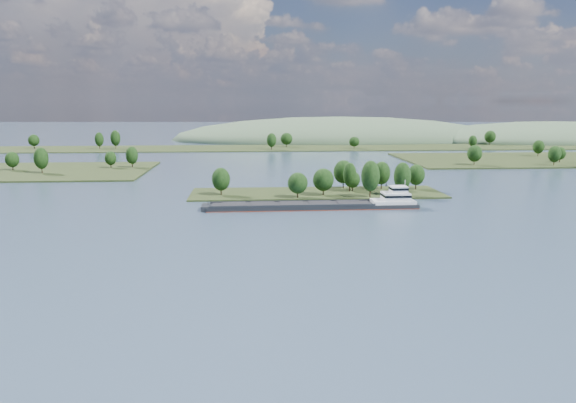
{
  "coord_description": "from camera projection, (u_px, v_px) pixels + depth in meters",
  "views": [
    {
      "loc": [
        -26.96,
        -40.14,
        36.56
      ],
      "look_at": [
        -14.98,
        130.0,
        6.0
      ],
      "focal_mm": 35.0,
      "sensor_mm": 36.0,
      "label": 1
    }
  ],
  "objects": [
    {
      "name": "hill_east",
      "position": [
        554.0,
        141.0,
        527.2
      ],
      "size": [
        260.0,
        140.0,
        36.0
      ],
      "primitive_type": "ellipsoid",
      "color": "#41593D",
      "rests_on": "ground"
    },
    {
      "name": "back_shoreline",
      "position": [
        291.0,
        147.0,
        440.6
      ],
      "size": [
        900.0,
        60.0,
        15.45
      ],
      "color": "#222F14",
      "rests_on": "ground"
    },
    {
      "name": "cargo_barge",
      "position": [
        326.0,
        204.0,
        194.34
      ],
      "size": [
        74.88,
        10.29,
        10.11
      ],
      "color": "black",
      "rests_on": "ground"
    },
    {
      "name": "hill_west",
      "position": [
        338.0,
        139.0,
        542.82
      ],
      "size": [
        320.0,
        160.0,
        44.0
      ],
      "primitive_type": "ellipsoid",
      "color": "#41593D",
      "rests_on": "ground"
    },
    {
      "name": "ground",
      "position": [
        341.0,
        227.0,
        165.56
      ],
      "size": [
        1800.0,
        1800.0,
        0.0
      ],
      "primitive_type": "plane",
      "color": "#324457",
      "rests_on": "ground"
    },
    {
      "name": "tree_island",
      "position": [
        334.0,
        184.0,
        223.08
      ],
      "size": [
        100.0,
        31.25,
        15.22
      ],
      "color": "#222F14",
      "rests_on": "ground"
    }
  ]
}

